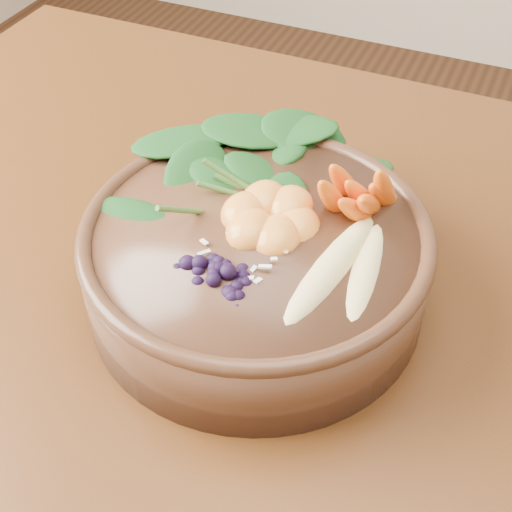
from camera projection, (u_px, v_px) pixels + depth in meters
stoneware_bowl at (256, 265)px, 0.60m from camera, size 0.34×0.34×0.08m
kale_heap at (253, 154)px, 0.61m from camera, size 0.22×0.20×0.04m
carrot_cluster at (364, 165)px, 0.57m from camera, size 0.07×0.07×0.08m
banana_halves at (350, 255)px, 0.53m from camera, size 0.07×0.16×0.03m
mandarin_cluster at (271, 204)px, 0.57m from camera, size 0.10×0.11×0.03m
blueberry_pile at (213, 256)px, 0.52m from camera, size 0.15×0.12×0.04m
coconut_flakes at (244, 241)px, 0.56m from camera, size 0.10×0.09×0.01m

